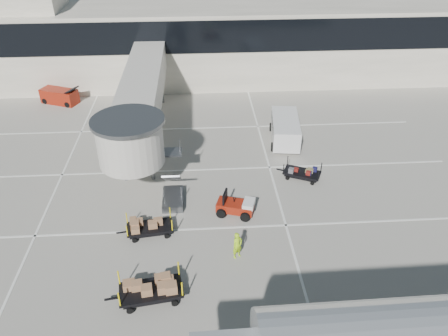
{
  "coord_description": "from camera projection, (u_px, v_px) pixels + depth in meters",
  "views": [
    {
      "loc": [
        0.56,
        -19.54,
        18.49
      ],
      "look_at": [
        2.23,
        6.04,
        2.0
      ],
      "focal_mm": 35.0,
      "sensor_mm": 36.0,
      "label": 1
    }
  ],
  "objects": [
    {
      "name": "terminal",
      "position": [
        187.0,
        39.0,
        49.25
      ],
      "size": [
        64.0,
        12.11,
        15.2
      ],
      "color": "white",
      "rests_on": "ground"
    },
    {
      "name": "jet_bridge",
      "position": [
        140.0,
        103.0,
        34.13
      ],
      "size": [
        5.7,
        20.4,
        6.03
      ],
      "color": "beige",
      "rests_on": "ground"
    },
    {
      "name": "ground",
      "position": [
        194.0,
        251.0,
        26.37
      ],
      "size": [
        140.0,
        140.0,
        0.0
      ],
      "primitive_type": "plane",
      "color": "#B6B2A3",
      "rests_on": "ground"
    },
    {
      "name": "box_cart_near",
      "position": [
        151.0,
        289.0,
        23.04
      ],
      "size": [
        4.16,
        2.12,
        1.6
      ],
      "rotation": [
        0.0,
        0.0,
        0.15
      ],
      "color": "black",
      "rests_on": "ground"
    },
    {
      "name": "box_cart_far",
      "position": [
        148.0,
        227.0,
        27.39
      ],
      "size": [
        3.58,
        1.78,
        1.37
      ],
      "rotation": [
        0.0,
        0.0,
        0.13
      ],
      "color": "black",
      "rests_on": "ground"
    },
    {
      "name": "suitcase_cart",
      "position": [
        302.0,
        173.0,
        32.74
      ],
      "size": [
        3.31,
        2.35,
        1.3
      ],
      "rotation": [
        0.0,
        0.0,
        -0.43
      ],
      "color": "black",
      "rests_on": "ground"
    },
    {
      "name": "lane_markings",
      "position": [
        184.0,
        168.0,
        34.16
      ],
      "size": [
        40.0,
        30.0,
        0.02
      ],
      "color": "white",
      "rests_on": "ground"
    },
    {
      "name": "baggage_tug",
      "position": [
        236.0,
        206.0,
        29.11
      ],
      "size": [
        2.71,
        2.17,
        1.62
      ],
      "rotation": [
        0.0,
        0.0,
        -0.3
      ],
      "color": "maroon",
      "rests_on": "ground"
    },
    {
      "name": "belt_loader",
      "position": [
        60.0,
        96.0,
        44.14
      ],
      "size": [
        4.18,
        2.85,
        1.89
      ],
      "rotation": [
        0.0,
        0.0,
        -0.4
      ],
      "color": "maroon",
      "rests_on": "ground"
    },
    {
      "name": "minivan",
      "position": [
        285.0,
        127.0,
        37.32
      ],
      "size": [
        2.91,
        5.65,
        2.05
      ],
      "rotation": [
        0.0,
        0.0,
        -0.12
      ],
      "color": "white",
      "rests_on": "ground"
    },
    {
      "name": "ground_worker",
      "position": [
        237.0,
        245.0,
        25.49
      ],
      "size": [
        0.77,
        0.7,
        1.77
      ],
      "primitive_type": "imported",
      "rotation": [
        0.0,
        0.0,
        0.56
      ],
      "color": "#9FD616",
      "rests_on": "ground"
    }
  ]
}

